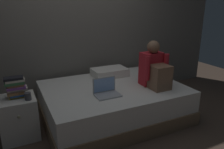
# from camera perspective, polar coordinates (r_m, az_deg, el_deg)

# --- Properties ---
(ground_plane) EXTENTS (8.00, 8.00, 0.00)m
(ground_plane) POSITION_cam_1_polar(r_m,az_deg,el_deg) (3.11, -0.73, -13.96)
(ground_plane) COLOR #47382D
(wall_back) EXTENTS (5.60, 0.10, 2.70)m
(wall_back) POSITION_cam_1_polar(r_m,az_deg,el_deg) (3.78, -8.74, 13.21)
(wall_back) COLOR slate
(wall_back) RESTS_ON ground_plane
(bed) EXTENTS (2.00, 1.50, 0.50)m
(bed) POSITION_cam_1_polar(r_m,az_deg,el_deg) (3.31, 0.20, -7.08)
(bed) COLOR #7A6047
(bed) RESTS_ON ground_plane
(nightstand) EXTENTS (0.44, 0.46, 0.54)m
(nightstand) POSITION_cam_1_polar(r_m,az_deg,el_deg) (3.06, -22.98, -10.26)
(nightstand) COLOR beige
(nightstand) RESTS_ON ground_plane
(person_sitting) EXTENTS (0.39, 0.44, 0.66)m
(person_sitting) POSITION_cam_1_polar(r_m,az_deg,el_deg) (3.20, 10.97, 1.31)
(person_sitting) COLOR #B21E28
(person_sitting) RESTS_ON bed
(laptop) EXTENTS (0.32, 0.23, 0.22)m
(laptop) POSITION_cam_1_polar(r_m,az_deg,el_deg) (2.89, -1.50, -4.25)
(laptop) COLOR #9EA0A5
(laptop) RESTS_ON bed
(pillow) EXTENTS (0.56, 0.36, 0.13)m
(pillow) POSITION_cam_1_polar(r_m,az_deg,el_deg) (3.64, -0.65, 0.59)
(pillow) COLOR silver
(pillow) RESTS_ON bed
(book_stack) EXTENTS (0.25, 0.17, 0.26)m
(book_stack) POSITION_cam_1_polar(r_m,az_deg,el_deg) (2.92, -23.65, -3.02)
(book_stack) COLOR gold
(book_stack) RESTS_ON nightstand
(mug) EXTENTS (0.08, 0.08, 0.09)m
(mug) POSITION_cam_1_polar(r_m,az_deg,el_deg) (2.83, -20.97, -5.29)
(mug) COLOR #3D3D42
(mug) RESTS_ON nightstand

